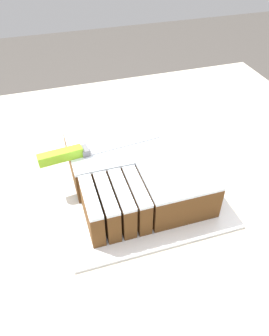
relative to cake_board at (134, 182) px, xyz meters
The scene contains 4 objects.
countertop 0.47m from the cake_board, behind, with size 1.40×1.10×0.93m.
cake_board is the anchor object (origin of this frame).
cake 0.05m from the cake_board, 49.95° to the left, with size 0.27×0.31×0.08m.
knife 0.16m from the cake_board, 166.10° to the left, with size 0.28×0.05×0.02m.
Camera 1 is at (-0.10, -0.53, 1.47)m, focal length 35.00 mm.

